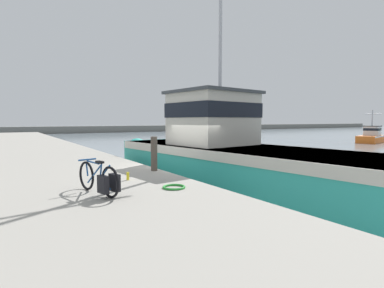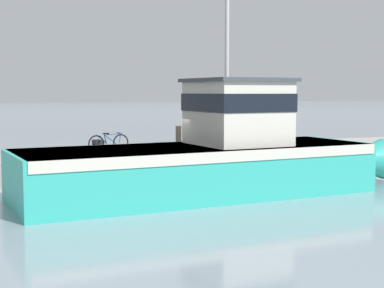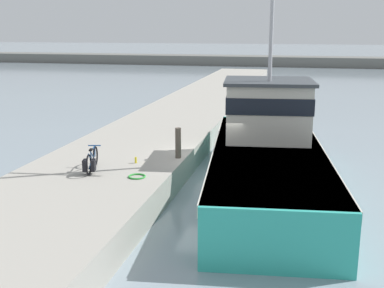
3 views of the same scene
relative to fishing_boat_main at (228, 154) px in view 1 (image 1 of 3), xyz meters
The scene contains 9 objects.
ground_plane 2.49m from the fishing_boat_main, behind, with size 320.00×320.00×0.00m, color #84939E.
dock_pier 5.80m from the fishing_boat_main, behind, with size 5.39×80.00×0.98m, color #A39E93.
far_shoreline 65.29m from the fishing_boat_main, 64.69° to the left, with size 180.00×5.00×1.47m, color slate.
fishing_boat_main is the anchor object (origin of this frame).
boat_green_anchored 31.93m from the fishing_boat_main, 17.51° to the left, with size 6.04×3.13×3.97m.
bicycle_touring 6.29m from the fishing_boat_main, 156.47° to the right, with size 0.67×1.77×0.78m.
mooring_post 3.33m from the fishing_boat_main, behind, with size 0.22×0.22×1.16m, color #51473D.
hose_coil 4.92m from the fishing_boat_main, 145.33° to the right, with size 0.58×0.58×0.05m, color green.
water_bottle_on_curb 4.80m from the fishing_boat_main, 165.66° to the right, with size 0.08×0.08×0.22m, color yellow.
Camera 1 is at (-5.56, -9.61, 2.67)m, focal length 28.00 mm.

